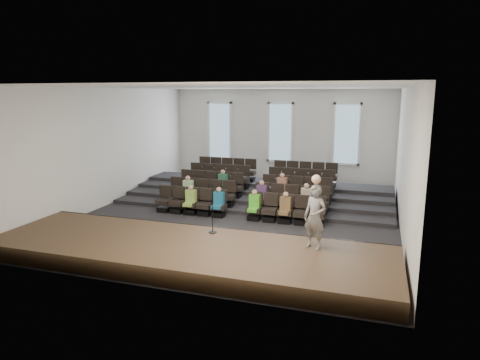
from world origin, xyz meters
name	(u,v)px	position (x,y,z in m)	size (l,w,h in m)	color
ground	(241,214)	(0.00, 0.00, 0.00)	(14.00, 14.00, 0.00)	black
ceiling	(241,87)	(0.00, 0.00, 5.01)	(12.00, 14.00, 0.02)	white
wall_back	(280,136)	(0.00, 7.02, 2.50)	(12.00, 0.04, 5.00)	silver
wall_front	(150,191)	(0.00, -7.02, 2.50)	(12.00, 0.04, 5.00)	silver
wall_left	(109,147)	(-6.02, 0.00, 2.50)	(0.04, 14.00, 5.00)	silver
wall_right	(406,160)	(6.02, 0.00, 2.50)	(0.04, 14.00, 5.00)	silver
stage	(187,252)	(0.00, -5.10, 0.25)	(11.80, 3.60, 0.50)	#3C2A1A
stage_lip	(210,234)	(0.00, -3.33, 0.25)	(11.80, 0.06, 0.52)	black
risers	(262,192)	(0.00, 3.17, 0.20)	(11.80, 4.80, 0.60)	black
seating_rows	(252,190)	(0.00, 1.54, 0.68)	(6.80, 4.70, 1.67)	black
windows	(280,132)	(0.00, 6.95, 2.70)	(8.44, 0.10, 3.24)	white
audience	(245,194)	(0.08, 0.22, 0.80)	(5.45, 2.64, 1.10)	#8EBB4A
speaker	(315,217)	(3.53, -4.28, 1.41)	(0.66, 0.43, 1.81)	slate
mic_stand	(213,218)	(0.32, -3.88, 0.96)	(0.26, 0.26, 1.55)	black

